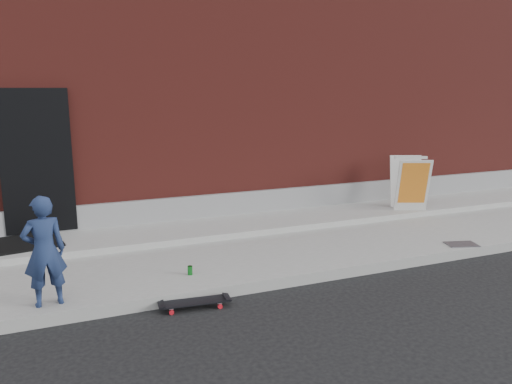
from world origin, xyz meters
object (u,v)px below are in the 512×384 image
child (44,251)px  skateboard (195,302)px  pizza_sign (410,183)px  soda_can (190,270)px

child → skateboard: 1.76m
skateboard → pizza_sign: 5.35m
child → pizza_sign: size_ratio=1.23×
child → soda_can: bearing=-178.5°
child → skateboard: child is taller
child → pizza_sign: bearing=-172.3°
child → soda_can: 1.81m
skateboard → pizza_sign: bearing=24.6°
soda_can → child: bearing=-170.4°
pizza_sign → soda_can: size_ratio=8.71×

